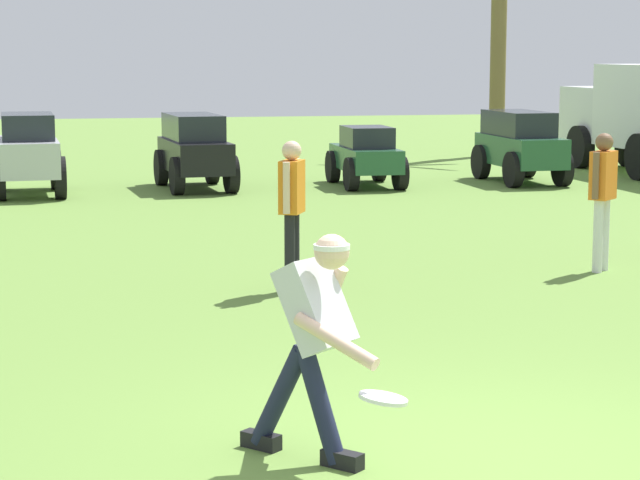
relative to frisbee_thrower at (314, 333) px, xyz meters
name	(u,v)px	position (x,y,z in m)	size (l,w,h in m)	color
ground_plane	(474,461)	(0.95, -0.20, -0.79)	(80.00, 80.00, 0.00)	olive
frisbee_thrower	(314,333)	(0.00, 0.00, 0.00)	(0.69, 1.01, 1.40)	#191E38
frisbee_in_flight	(383,398)	(0.27, -0.60, -0.25)	(0.28, 0.28, 0.07)	white
teammate_near_sideline	(603,189)	(4.46, 5.81, 0.15)	(0.41, 0.39, 1.56)	silver
teammate_deep	(292,201)	(0.84, 5.32, 0.15)	(0.33, 0.48, 1.56)	black
parked_car_slot_c	(28,152)	(-2.04, 14.91, -0.05)	(1.27, 2.40, 1.40)	#B7BABF
parked_car_slot_d	(194,149)	(0.86, 15.27, -0.07)	(1.34, 2.47, 1.34)	black
parked_car_slot_e	(366,156)	(3.99, 15.08, -0.23)	(1.09, 2.20, 1.10)	#235133
parked_car_slot_f	(520,144)	(7.01, 15.18, -0.07)	(1.21, 2.43, 1.34)	#235133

